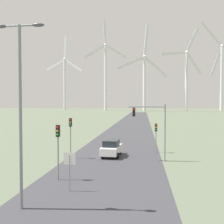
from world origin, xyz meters
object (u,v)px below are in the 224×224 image
at_px(streetlamp, 20,95).
at_px(traffic_light_post_near_right, 156,131).
at_px(traffic_light_mast_overhead, 152,121).
at_px(wind_turbine_far_right, 222,70).
at_px(traffic_light_post_mid_left, 70,129).
at_px(wind_turbine_right, 187,75).
at_px(wind_turbine_left, 105,71).
at_px(wind_turbine_center, 144,76).
at_px(traffic_light_post_near_left, 58,140).
at_px(wind_turbine_far_left, 65,78).
at_px(stop_sign_near, 70,164).
at_px(car_approaching, 111,148).

relative_size(streetlamp, traffic_light_post_near_right, 2.94).
relative_size(traffic_light_mast_overhead, wind_turbine_far_right, 0.08).
height_order(streetlamp, traffic_light_post_near_right, streetlamp).
relative_size(traffic_light_post_mid_left, wind_turbine_right, 0.07).
height_order(traffic_light_mast_overhead, wind_turbine_left, wind_turbine_left).
xyz_separation_m(streetlamp, wind_turbine_center, (7.30, 181.26, 19.54)).
relative_size(streetlamp, traffic_light_post_mid_left, 2.37).
distance_m(traffic_light_post_mid_left, traffic_light_mast_overhead, 8.64).
distance_m(traffic_light_post_near_left, wind_turbine_far_left, 226.31).
xyz_separation_m(stop_sign_near, traffic_light_post_near_right, (6.36, 14.50, 0.73)).
relative_size(stop_sign_near, traffic_light_mast_overhead, 0.45).
distance_m(traffic_light_mast_overhead, wind_turbine_far_right, 199.91).
xyz_separation_m(traffic_light_post_mid_left, car_approaching, (4.19, 1.62, -2.23)).
bearing_deg(wind_turbine_far_right, wind_turbine_right, -150.16).
bearing_deg(streetlamp, traffic_light_post_mid_left, 94.19).
xyz_separation_m(streetlamp, wind_turbine_far_left, (-65.37, 220.62, 22.42)).
bearing_deg(streetlamp, wind_turbine_far_left, 106.50).
bearing_deg(wind_turbine_far_right, wind_turbine_left, -178.94).
height_order(traffic_light_post_near_left, traffic_light_post_near_right, traffic_light_post_near_left).
bearing_deg(wind_turbine_left, stop_sign_near, -82.39).
distance_m(wind_turbine_left, wind_turbine_right, 64.65).
distance_m(traffic_light_mast_overhead, wind_turbine_center, 169.59).
bearing_deg(stop_sign_near, wind_turbine_left, 97.61).
xyz_separation_m(wind_turbine_far_left, wind_turbine_right, (103.47, -35.83, -1.86)).
distance_m(streetlamp, traffic_light_post_mid_left, 13.75).
bearing_deg(traffic_light_post_near_right, wind_turbine_left, 100.16).
bearing_deg(wind_turbine_right, stop_sign_near, -101.28).
bearing_deg(car_approaching, streetlamp, -102.13).
height_order(wind_turbine_far_left, wind_turbine_far_right, wind_turbine_far_right).
bearing_deg(traffic_light_post_near_left, car_approaching, 72.52).
xyz_separation_m(car_approaching, wind_turbine_right, (34.89, 169.84, 26.00)).
bearing_deg(traffic_light_post_near_left, wind_turbine_far_left, 106.97).
relative_size(wind_turbine_far_left, wind_turbine_left, 0.90).
bearing_deg(car_approaching, wind_turbine_left, 98.50).
distance_m(traffic_light_post_mid_left, wind_turbine_far_right, 202.55).
bearing_deg(stop_sign_near, wind_turbine_far_right, 71.67).
height_order(traffic_light_post_near_right, traffic_light_post_mid_left, traffic_light_post_mid_left).
bearing_deg(traffic_light_post_mid_left, wind_turbine_far_right, 69.99).
xyz_separation_m(car_approaching, wind_turbine_far_right, (64.44, 186.78, 30.81)).
xyz_separation_m(car_approaching, wind_turbine_far_left, (-68.58, 205.67, 27.86)).
distance_m(traffic_light_post_near_right, traffic_light_post_mid_left, 10.17).
bearing_deg(wind_turbine_center, wind_turbine_left, 149.41).
relative_size(car_approaching, wind_turbine_right, 0.07).
bearing_deg(wind_turbine_left, wind_turbine_far_right, 1.06).
bearing_deg(wind_turbine_center, stop_sign_near, -91.75).
bearing_deg(traffic_light_post_near_right, wind_turbine_center, 90.32).
distance_m(stop_sign_near, wind_turbine_center, 179.83).
height_order(streetlamp, traffic_light_mast_overhead, streetlamp).
xyz_separation_m(traffic_light_post_near_right, wind_turbine_left, (-32.68, 182.40, 30.11)).
height_order(traffic_light_post_mid_left, wind_turbine_far_right, wind_turbine_far_right).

